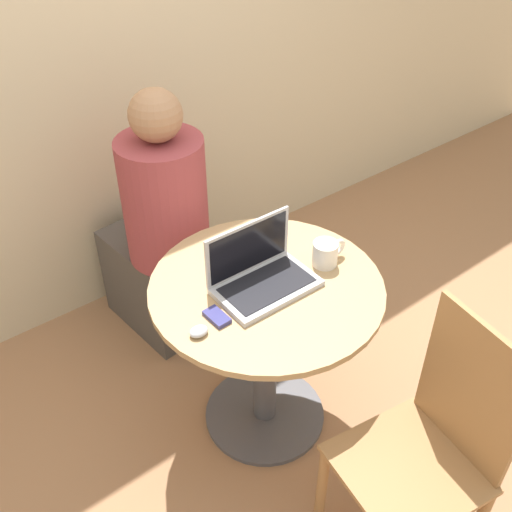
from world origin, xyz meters
name	(u,v)px	position (x,y,z in m)	size (l,w,h in m)	color
ground_plane	(265,415)	(0.00, 0.00, 0.00)	(12.00, 12.00, 0.00)	#9E704C
back_wall	(95,34)	(0.00, 1.13, 1.30)	(7.00, 0.05, 2.60)	beige
round_table	(266,328)	(0.00, 0.00, 0.51)	(0.83, 0.83, 0.72)	#4C4C51
laptop	(261,274)	(-0.01, 0.02, 0.77)	(0.35, 0.22, 0.22)	#B7B7BC
cell_phone	(217,317)	(-0.23, -0.03, 0.73)	(0.06, 0.10, 0.02)	navy
computer_mouse	(199,331)	(-0.32, -0.06, 0.73)	(0.06, 0.05, 0.03)	#B2B2B7
coffee_cup	(326,253)	(0.25, -0.04, 0.77)	(0.14, 0.09, 0.09)	white
chair_empty	(429,450)	(0.09, -0.69, 0.47)	(0.46, 0.46, 0.94)	#9E7042
person_seated	(161,240)	(-0.02, 0.72, 0.51)	(0.38, 0.56, 1.22)	#4C4742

